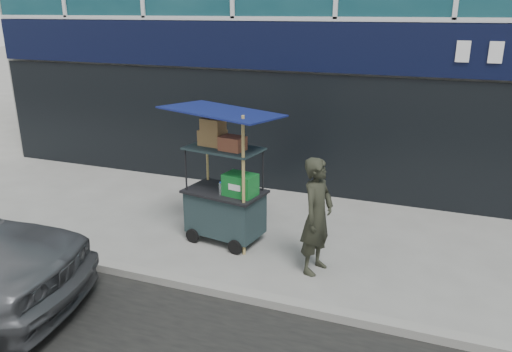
% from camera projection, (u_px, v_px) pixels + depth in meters
% --- Properties ---
extents(ground, '(80.00, 80.00, 0.00)m').
position_uv_depth(ground, '(259.00, 294.00, 6.59)').
color(ground, slate).
rests_on(ground, ground).
extents(curb, '(80.00, 0.18, 0.12)m').
position_uv_depth(curb, '(254.00, 297.00, 6.39)').
color(curb, gray).
rests_on(curb, ground).
extents(vendor_cart, '(1.80, 1.41, 2.21)m').
position_uv_depth(vendor_cart, '(225.00, 195.00, 7.88)').
color(vendor_cart, '#19272B').
rests_on(vendor_cart, ground).
extents(vendor_man, '(0.54, 0.69, 1.68)m').
position_uv_depth(vendor_man, '(317.00, 216.00, 6.93)').
color(vendor_man, black).
rests_on(vendor_man, ground).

